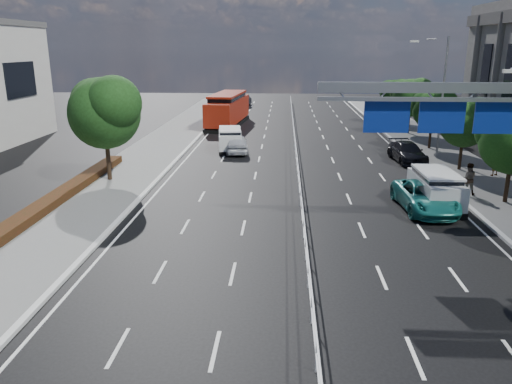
{
  "coord_description": "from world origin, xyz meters",
  "views": [
    {
      "loc": [
        -0.94,
        -12.24,
        8.32
      ],
      "look_at": [
        -2.08,
        7.92,
        2.4
      ],
      "focal_mm": 35.0,
      "sensor_mm": 36.0,
      "label": 1
    }
  ],
  "objects_px": {
    "white_minivan": "(230,140)",
    "parked_car_teal": "(425,197)",
    "overhead_gantry": "(461,111)",
    "near_car_silver": "(237,144)",
    "near_car_dark": "(243,100)",
    "silver_minivan": "(435,189)",
    "parked_car_dark": "(407,152)",
    "pedestrian_a": "(496,161)",
    "red_bus": "(228,109)",
    "pedestrian_b": "(468,179)"
  },
  "relations": [
    {
      "from": "red_bus",
      "to": "pedestrian_b",
      "type": "bearing_deg",
      "value": -51.97
    },
    {
      "from": "near_car_silver",
      "to": "parked_car_teal",
      "type": "xyz_separation_m",
      "value": [
        11.24,
        -14.16,
        -0.01
      ]
    },
    {
      "from": "near_car_dark",
      "to": "pedestrian_a",
      "type": "bearing_deg",
      "value": 122.66
    },
    {
      "from": "silver_minivan",
      "to": "parked_car_teal",
      "type": "bearing_deg",
      "value": -134.42
    },
    {
      "from": "red_bus",
      "to": "pedestrian_a",
      "type": "height_order",
      "value": "red_bus"
    },
    {
      "from": "silver_minivan",
      "to": "parked_car_dark",
      "type": "height_order",
      "value": "silver_minivan"
    },
    {
      "from": "overhead_gantry",
      "to": "pedestrian_a",
      "type": "height_order",
      "value": "overhead_gantry"
    },
    {
      "from": "overhead_gantry",
      "to": "pedestrian_a",
      "type": "relative_size",
      "value": 5.3
    },
    {
      "from": "white_minivan",
      "to": "red_bus",
      "type": "xyz_separation_m",
      "value": [
        -1.68,
        13.62,
        0.89
      ]
    },
    {
      "from": "near_car_silver",
      "to": "pedestrian_b",
      "type": "height_order",
      "value": "pedestrian_b"
    },
    {
      "from": "near_car_dark",
      "to": "parked_car_teal",
      "type": "distance_m",
      "value": 48.62
    },
    {
      "from": "white_minivan",
      "to": "pedestrian_b",
      "type": "distance_m",
      "value": 19.41
    },
    {
      "from": "red_bus",
      "to": "near_car_silver",
      "type": "height_order",
      "value": "red_bus"
    },
    {
      "from": "overhead_gantry",
      "to": "white_minivan",
      "type": "relative_size",
      "value": 2.3
    },
    {
      "from": "near_car_silver",
      "to": "pedestrian_a",
      "type": "bearing_deg",
      "value": 151.65
    },
    {
      "from": "parked_car_dark",
      "to": "parked_car_teal",
      "type": "bearing_deg",
      "value": -104.2
    },
    {
      "from": "overhead_gantry",
      "to": "red_bus",
      "type": "distance_m",
      "value": 34.85
    },
    {
      "from": "white_minivan",
      "to": "silver_minivan",
      "type": "xyz_separation_m",
      "value": [
        12.61,
        -14.22,
        0.04
      ]
    },
    {
      "from": "parked_car_teal",
      "to": "parked_car_dark",
      "type": "bearing_deg",
      "value": 77.49
    },
    {
      "from": "overhead_gantry",
      "to": "pedestrian_b",
      "type": "bearing_deg",
      "value": 63.76
    },
    {
      "from": "parked_car_teal",
      "to": "parked_car_dark",
      "type": "height_order",
      "value": "parked_car_teal"
    },
    {
      "from": "near_car_silver",
      "to": "overhead_gantry",
      "type": "bearing_deg",
      "value": 116.89
    },
    {
      "from": "near_car_dark",
      "to": "parked_car_dark",
      "type": "relative_size",
      "value": 1.0
    },
    {
      "from": "red_bus",
      "to": "near_car_dark",
      "type": "xyz_separation_m",
      "value": [
        0.17,
        18.11,
        -1.0
      ]
    },
    {
      "from": "parked_car_teal",
      "to": "near_car_dark",
      "type": "bearing_deg",
      "value": 102.19
    },
    {
      "from": "parked_car_teal",
      "to": "parked_car_dark",
      "type": "relative_size",
      "value": 1.08
    },
    {
      "from": "red_bus",
      "to": "parked_car_dark",
      "type": "relative_size",
      "value": 2.43
    },
    {
      "from": "white_minivan",
      "to": "pedestrian_a",
      "type": "height_order",
      "value": "pedestrian_a"
    },
    {
      "from": "parked_car_teal",
      "to": "pedestrian_a",
      "type": "relative_size",
      "value": 2.72
    },
    {
      "from": "white_minivan",
      "to": "parked_car_teal",
      "type": "relative_size",
      "value": 0.85
    },
    {
      "from": "silver_minivan",
      "to": "parked_car_teal",
      "type": "height_order",
      "value": "silver_minivan"
    },
    {
      "from": "red_bus",
      "to": "pedestrian_b",
      "type": "height_order",
      "value": "red_bus"
    },
    {
      "from": "pedestrian_a",
      "to": "pedestrian_b",
      "type": "xyz_separation_m",
      "value": [
        -3.3,
        -4.49,
        -0.05
      ]
    },
    {
      "from": "white_minivan",
      "to": "near_car_dark",
      "type": "xyz_separation_m",
      "value": [
        -1.5,
        31.73,
        -0.11
      ]
    },
    {
      "from": "red_bus",
      "to": "pedestrian_b",
      "type": "relative_size",
      "value": 6.44
    },
    {
      "from": "overhead_gantry",
      "to": "near_car_silver",
      "type": "xyz_separation_m",
      "value": [
        -11.48,
        17.31,
        -4.86
      ]
    },
    {
      "from": "silver_minivan",
      "to": "pedestrian_a",
      "type": "xyz_separation_m",
      "value": [
        5.65,
        6.34,
        0.16
      ]
    },
    {
      "from": "pedestrian_b",
      "to": "white_minivan",
      "type": "bearing_deg",
      "value": -27.33
    },
    {
      "from": "red_bus",
      "to": "parked_car_dark",
      "type": "bearing_deg",
      "value": -42.43
    },
    {
      "from": "overhead_gantry",
      "to": "near_car_dark",
      "type": "height_order",
      "value": "overhead_gantry"
    },
    {
      "from": "pedestrian_b",
      "to": "parked_car_dark",
      "type": "bearing_deg",
      "value": -69.59
    },
    {
      "from": "overhead_gantry",
      "to": "silver_minivan",
      "type": "bearing_deg",
      "value": 82.65
    },
    {
      "from": "silver_minivan",
      "to": "near_car_dark",
      "type": "bearing_deg",
      "value": 105.98
    },
    {
      "from": "overhead_gantry",
      "to": "silver_minivan",
      "type": "relative_size",
      "value": 2.2
    },
    {
      "from": "near_car_silver",
      "to": "near_car_dark",
      "type": "xyz_separation_m",
      "value": [
        -2.13,
        32.59,
        0.06
      ]
    },
    {
      "from": "near_car_silver",
      "to": "parked_car_dark",
      "type": "distance_m",
      "value": 13.27
    },
    {
      "from": "near_car_dark",
      "to": "pedestrian_a",
      "type": "xyz_separation_m",
      "value": [
        19.77,
        -39.61,
        0.3
      ]
    },
    {
      "from": "silver_minivan",
      "to": "pedestrian_a",
      "type": "distance_m",
      "value": 8.5
    },
    {
      "from": "red_bus",
      "to": "overhead_gantry",
      "type": "bearing_deg",
      "value": -61.17
    },
    {
      "from": "parked_car_dark",
      "to": "pedestrian_a",
      "type": "relative_size",
      "value": 2.51
    }
  ]
}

